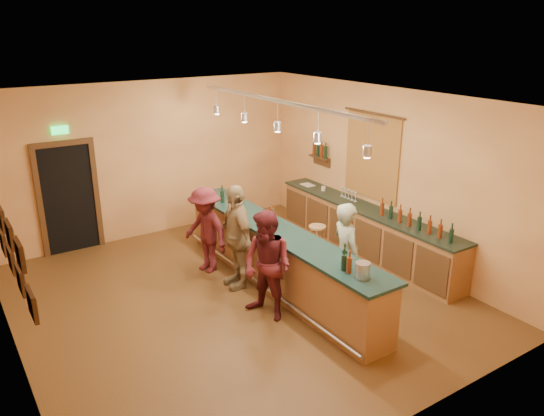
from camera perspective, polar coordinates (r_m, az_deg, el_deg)
floor at (r=8.81m, az=-3.80°, el=-9.65°), size 7.00×7.00×0.00m
ceiling at (r=7.79m, az=-4.32°, el=11.43°), size 6.50×7.00×0.02m
wall_back at (r=11.23m, az=-12.95°, el=5.10°), size 6.50×0.02×3.20m
wall_front at (r=5.63m, az=14.12°, el=-9.53°), size 6.50×0.02×3.20m
wall_left at (r=7.26m, az=-27.00°, el=-4.42°), size 0.02×7.00×3.20m
wall_right at (r=10.08m, az=12.26°, el=3.56°), size 0.02×7.00×3.20m
doorway at (r=10.88m, az=-21.07°, el=1.23°), size 1.15×0.09×2.48m
tapestry at (r=10.28m, az=10.69°, el=5.40°), size 0.03×1.40×1.60m
bottle_shelf at (r=11.38m, az=5.18°, el=6.04°), size 0.17×0.55×0.54m
picture_grid at (r=6.44m, az=-26.23°, el=-3.82°), size 0.06×2.20×0.70m
back_counter at (r=10.36m, az=10.03°, el=-2.36°), size 0.60×4.55×1.27m
tasting_bar at (r=8.91m, az=0.56°, el=-4.90°), size 0.73×5.10×1.38m
pendant_track at (r=8.23m, az=0.61°, el=10.37°), size 0.11×4.60×0.50m
bartender at (r=8.34m, az=7.96°, el=-5.03°), size 0.50×0.68×1.70m
customer_a at (r=7.91m, az=-0.49°, el=-6.26°), size 0.86×0.98×1.70m
customer_b at (r=8.85m, az=-3.87°, el=-3.07°), size 0.56×1.09×1.79m
customer_c at (r=9.48m, az=-7.15°, el=-2.36°), size 0.81×1.12×1.57m
bar_stool at (r=10.01m, az=4.88°, el=-2.71°), size 0.32×0.32×0.67m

